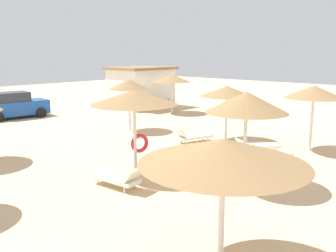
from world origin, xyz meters
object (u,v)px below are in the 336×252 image
(parasol_6, at_px, (247,103))
(parasol_7, at_px, (223,152))
(parasol_9, at_px, (129,85))
(lounger_6, at_px, (269,162))
(parasol_4, at_px, (314,92))
(parasol_5, at_px, (227,91))
(lounger_5, at_px, (192,136))
(beach_cabana, at_px, (141,87))
(lounger_4, at_px, (257,145))
(parked_car, at_px, (15,106))
(lounger_3, at_px, (160,105))
(lounger_1, at_px, (119,178))
(parasol_1, at_px, (134,98))
(parasol_3, at_px, (172,78))

(parasol_6, distance_m, parasol_7, 4.94)
(parasol_9, relative_size, lounger_6, 1.41)
(parasol_4, xyz_separation_m, parasol_5, (-1.00, 3.73, -0.16))
(lounger_5, xyz_separation_m, beach_cabana, (6.30, 10.25, 1.28))
(parasol_5, bearing_deg, parasol_6, -140.81)
(parasol_7, height_order, lounger_4, parasol_7)
(parked_car, bearing_deg, parasol_6, -92.31)
(lounger_3, bearing_deg, parasol_9, -147.83)
(parasol_7, bearing_deg, lounger_1, 72.36)
(lounger_4, bearing_deg, parasol_7, -155.27)
(parasol_1, distance_m, beach_cabana, 16.04)
(lounger_3, bearing_deg, parasol_1, -139.46)
(parasol_4, xyz_separation_m, lounger_5, (-2.41, 4.68, -2.25))
(parasol_5, distance_m, parked_car, 14.49)
(parasol_6, bearing_deg, parked_car, 87.69)
(lounger_6, bearing_deg, lounger_5, 74.23)
(parasol_1, relative_size, lounger_1, 1.60)
(parasol_6, bearing_deg, lounger_3, 53.01)
(parasol_3, height_order, lounger_3, parasol_3)
(lounger_4, relative_size, beach_cabana, 0.39)
(parasol_9, relative_size, parked_car, 0.68)
(parasol_6, bearing_deg, lounger_1, 135.26)
(parasol_4, distance_m, lounger_6, 4.37)
(parasol_5, height_order, parked_car, parasol_5)
(parasol_3, relative_size, parasol_5, 1.02)
(lounger_3, xyz_separation_m, lounger_6, (-8.15, -13.35, -0.01))
(lounger_1, height_order, beach_cabana, beach_cabana)
(parasol_5, bearing_deg, lounger_4, -110.63)
(parasol_5, xyz_separation_m, lounger_1, (-7.60, -1.05, -2.09))
(parasol_3, xyz_separation_m, lounger_5, (-5.90, -6.63, -2.14))
(parasol_4, relative_size, lounger_6, 1.42)
(parasol_3, relative_size, lounger_4, 1.47)
(parasol_7, relative_size, lounger_3, 1.61)
(lounger_4, xyz_separation_m, beach_cabana, (5.71, 13.38, 1.30))
(parasol_5, distance_m, lounger_1, 7.95)
(lounger_1, bearing_deg, lounger_5, 17.89)
(parasol_9, bearing_deg, parasol_4, -73.76)
(lounger_4, xyz_separation_m, lounger_5, (-0.59, 3.13, 0.02))
(parasol_4, relative_size, parasol_6, 0.94)
(parasol_4, bearing_deg, parasol_7, -167.26)
(parasol_9, distance_m, lounger_3, 8.59)
(parasol_9, height_order, lounger_4, parasol_9)
(parasol_9, height_order, lounger_5, parasol_9)
(parasol_9, distance_m, parked_car, 9.12)
(parasol_5, bearing_deg, parasol_7, -146.68)
(parasol_5, distance_m, parasol_7, 10.99)
(parasol_9, xyz_separation_m, lounger_5, (0.19, -4.26, -2.22))
(parasol_1, relative_size, parasol_9, 1.08)
(parasol_9, bearing_deg, lounger_3, 32.17)
(parasol_6, relative_size, lounger_3, 1.54)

